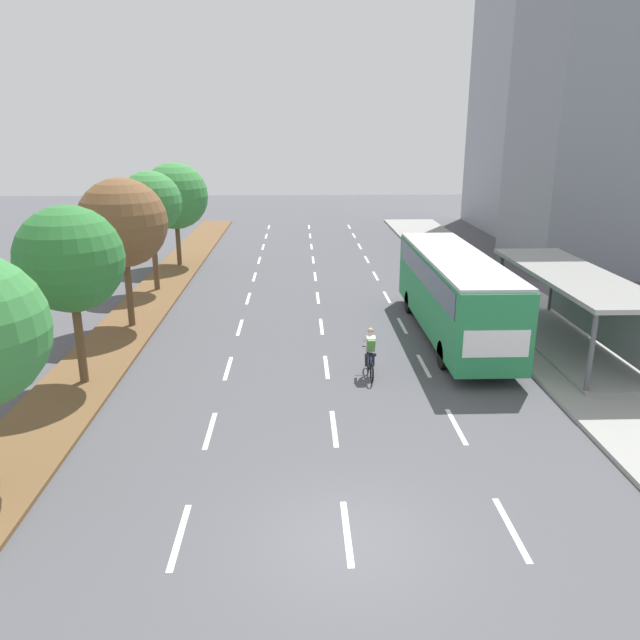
% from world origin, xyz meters
% --- Properties ---
extents(ground_plane, '(140.00, 140.00, 0.00)m').
position_xyz_m(ground_plane, '(0.00, 0.00, 0.00)').
color(ground_plane, '#4C4C51').
extents(median_strip, '(2.60, 52.00, 0.12)m').
position_xyz_m(median_strip, '(-8.30, 20.00, 0.06)').
color(median_strip, brown).
rests_on(median_strip, ground).
extents(sidewalk_right, '(4.50, 52.00, 0.15)m').
position_xyz_m(sidewalk_right, '(9.25, 20.00, 0.07)').
color(sidewalk_right, gray).
rests_on(sidewalk_right, ground).
extents(lane_divider_left, '(0.14, 49.33, 0.01)m').
position_xyz_m(lane_divider_left, '(-3.50, 19.16, 0.00)').
color(lane_divider_left, white).
rests_on(lane_divider_left, ground).
extents(lane_divider_center, '(0.14, 49.33, 0.01)m').
position_xyz_m(lane_divider_center, '(0.00, 19.16, 0.00)').
color(lane_divider_center, white).
rests_on(lane_divider_center, ground).
extents(lane_divider_right, '(0.14, 49.33, 0.01)m').
position_xyz_m(lane_divider_right, '(3.50, 19.16, 0.00)').
color(lane_divider_right, white).
rests_on(lane_divider_right, ground).
extents(bus_shelter, '(2.90, 9.80, 2.86)m').
position_xyz_m(bus_shelter, '(9.53, 11.30, 1.87)').
color(bus_shelter, gray).
rests_on(bus_shelter, sidewalk_right).
extents(bus, '(2.54, 11.29, 3.37)m').
position_xyz_m(bus, '(5.25, 12.99, 2.07)').
color(bus, '#28844C').
rests_on(bus, ground).
extents(cyclist, '(0.46, 1.82, 1.71)m').
position_xyz_m(cyclist, '(1.45, 8.84, 0.79)').
color(cyclist, black).
rests_on(cyclist, ground).
extents(median_tree_second, '(3.35, 3.35, 5.80)m').
position_xyz_m(median_tree_second, '(-8.09, 8.45, 4.23)').
color(median_tree_second, brown).
rests_on(median_tree_second, median_strip).
extents(median_tree_third, '(3.62, 3.62, 6.17)m').
position_xyz_m(median_tree_third, '(-8.10, 14.60, 4.47)').
color(median_tree_third, brown).
rests_on(median_tree_third, median_strip).
extents(median_tree_fourth, '(3.13, 3.13, 6.05)m').
position_xyz_m(median_tree_fourth, '(-8.35, 20.76, 4.58)').
color(median_tree_fourth, brown).
rests_on(median_tree_fourth, median_strip).
extents(median_tree_fifth, '(3.93, 3.93, 6.15)m').
position_xyz_m(median_tree_fifth, '(-8.31, 26.92, 4.29)').
color(median_tree_fifth, brown).
rests_on(median_tree_fifth, median_strip).
extents(building_near_right, '(10.56, 8.62, 20.68)m').
position_xyz_m(building_near_right, '(17.86, 26.30, 10.34)').
color(building_near_right, gray).
rests_on(building_near_right, ground).
extents(building_mid_right, '(6.73, 15.36, 22.93)m').
position_xyz_m(building_mid_right, '(17.85, 39.65, 11.47)').
color(building_mid_right, '#8E939E').
rests_on(building_mid_right, ground).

